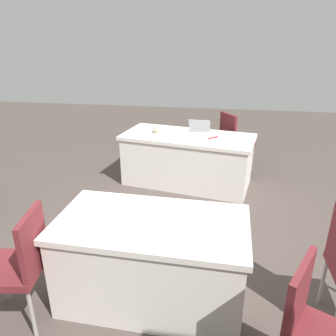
% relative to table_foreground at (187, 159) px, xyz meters
% --- Properties ---
extents(ground_plane, '(14.40, 14.40, 0.00)m').
position_rel_table_foreground_xyz_m(ground_plane, '(0.06, 1.71, -0.38)').
color(ground_plane, '#4C423D').
extents(table_foreground, '(2.02, 1.19, 0.76)m').
position_rel_table_foreground_xyz_m(table_foreground, '(0.00, 0.00, 0.00)').
color(table_foreground, silver).
rests_on(table_foreground, ground).
extents(table_mid_left, '(1.57, 0.89, 0.76)m').
position_rel_table_foreground_xyz_m(table_mid_left, '(0.04, 2.40, 0.00)').
color(table_mid_left, silver).
rests_on(table_mid_left, ground).
extents(chair_near_front, '(0.61, 0.61, 0.96)m').
position_rel_table_foreground_xyz_m(chair_near_front, '(-0.69, -0.66, 0.17)').
color(chair_near_front, '#9E9993').
rests_on(chair_near_front, ground).
extents(chair_tucked_left, '(0.50, 0.50, 0.96)m').
position_rel_table_foreground_xyz_m(chair_tucked_left, '(0.98, 2.79, 0.17)').
color(chair_tucked_left, '#9E9993').
rests_on(chair_tucked_left, ground).
extents(chair_aisle, '(0.59, 0.59, 0.97)m').
position_rel_table_foreground_xyz_m(chair_aisle, '(-1.06, 3.11, 0.18)').
color(chair_aisle, '#9E9993').
rests_on(chair_aisle, ground).
extents(laptop_silver, '(0.34, 0.31, 0.21)m').
position_rel_table_foreground_xyz_m(laptop_silver, '(-0.15, -0.05, 0.42)').
color(laptop_silver, silver).
rests_on(laptop_silver, table_foreground).
extents(yarn_ball, '(0.11, 0.11, 0.11)m').
position_rel_table_foreground_xyz_m(yarn_ball, '(0.48, -0.08, 0.43)').
color(yarn_ball, beige).
rests_on(yarn_ball, table_foreground).
extents(scissors_red, '(0.16, 0.15, 0.01)m').
position_rel_table_foreground_xyz_m(scissors_red, '(-0.37, 0.07, 0.38)').
color(scissors_red, red).
rests_on(scissors_red, table_foreground).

